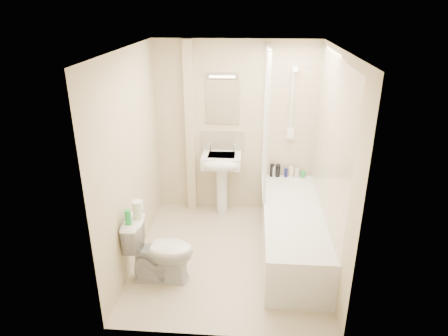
{
  "coord_description": "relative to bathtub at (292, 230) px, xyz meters",
  "views": [
    {
      "loc": [
        0.23,
        -4.02,
        2.84
      ],
      "look_at": [
        -0.08,
        0.2,
        1.06
      ],
      "focal_mm": 32.0,
      "sensor_mm": 36.0,
      "label": 1
    }
  ],
  "objects": [
    {
      "name": "mirror",
      "position": [
        -0.93,
        1.06,
        1.29
      ],
      "size": [
        0.46,
        0.01,
        0.6
      ],
      "primitive_type": "cube",
      "color": "white",
      "rests_on": "wall_back"
    },
    {
      "name": "splashback",
      "position": [
        -0.93,
        1.06,
        0.74
      ],
      "size": [
        0.6,
        0.02,
        0.3
      ],
      "primitive_type": "cube",
      "color": "beige",
      "rests_on": "wall_back"
    },
    {
      "name": "bathtub",
      "position": [
        0.0,
        0.0,
        0.0
      ],
      "size": [
        0.7,
        2.1,
        0.55
      ],
      "color": "white",
      "rests_on": "ground"
    },
    {
      "name": "tile_back",
      "position": [
        0.0,
        1.06,
        1.14
      ],
      "size": [
        0.7,
        0.01,
        1.75
      ],
      "primitive_type": "cube",
      "color": "beige",
      "rests_on": "wall_back"
    },
    {
      "name": "tile_right",
      "position": [
        0.34,
        0.0,
        1.14
      ],
      "size": [
        0.01,
        2.1,
        1.75
      ],
      "primitive_type": "cube",
      "color": "beige",
      "rests_on": "wall_right"
    },
    {
      "name": "bottle_green",
      "position": [
        0.21,
        0.98,
        0.31
      ],
      "size": [
        0.06,
        0.06,
        0.09
      ],
      "primitive_type": "cylinder",
      "color": "green",
      "rests_on": "bathtub"
    },
    {
      "name": "wall_left",
      "position": [
        -1.85,
        -0.18,
        0.91
      ],
      "size": [
        0.02,
        2.5,
        2.4
      ],
      "primitive_type": "cube",
      "color": "beige",
      "rests_on": "ground"
    },
    {
      "name": "shower_fixture",
      "position": [
        -0.0,
        1.02,
        1.26
      ],
      "size": [
        0.1,
        0.16,
        0.99
      ],
      "color": "white",
      "rests_on": "wall_back"
    },
    {
      "name": "bottle_black_a",
      "position": [
        -0.23,
        0.98,
        0.35
      ],
      "size": [
        0.06,
        0.06,
        0.19
      ],
      "primitive_type": "cylinder",
      "color": "black",
      "rests_on": "bathtub"
    },
    {
      "name": "toilet",
      "position": [
        -1.47,
        -0.65,
        0.07
      ],
      "size": [
        0.42,
        0.72,
        0.72
      ],
      "primitive_type": "imported",
      "rotation": [
        0.0,
        0.0,
        1.56
      ],
      "color": "white",
      "rests_on": "ground"
    },
    {
      "name": "bottle_white_a",
      "position": [
        -0.21,
        0.98,
        0.34
      ],
      "size": [
        0.05,
        0.05,
        0.15
      ],
      "primitive_type": "cylinder",
      "color": "silver",
      "rests_on": "bathtub"
    },
    {
      "name": "ceiling",
      "position": [
        -0.75,
        -0.18,
        2.11
      ],
      "size": [
        2.2,
        2.5,
        0.02
      ],
      "primitive_type": "cube",
      "color": "white",
      "rests_on": "wall_back"
    },
    {
      "name": "pipe_boxing",
      "position": [
        -1.37,
        1.01,
        0.91
      ],
      "size": [
        0.12,
        0.12,
        2.4
      ],
      "primitive_type": "cube",
      "color": "beige",
      "rests_on": "ground"
    },
    {
      "name": "strip_light",
      "position": [
        -0.93,
        1.04,
        1.66
      ],
      "size": [
        0.42,
        0.07,
        0.07
      ],
      "primitive_type": "cube",
      "color": "silver",
      "rests_on": "wall_back"
    },
    {
      "name": "shower_screen",
      "position": [
        -0.35,
        0.62,
        1.16
      ],
      "size": [
        0.04,
        0.92,
        1.8
      ],
      "color": "white",
      "rests_on": "bathtub"
    },
    {
      "name": "bottle_blue",
      "position": [
        -0.03,
        0.98,
        0.32
      ],
      "size": [
        0.05,
        0.05,
        0.12
      ],
      "primitive_type": "cylinder",
      "color": "navy",
      "rests_on": "bathtub"
    },
    {
      "name": "green_bottle",
      "position": [
        -1.76,
        -0.73,
        0.51
      ],
      "size": [
        0.07,
        0.07,
        0.16
      ],
      "primitive_type": "cylinder",
      "color": "green",
      "rests_on": "toilet"
    },
    {
      "name": "floor",
      "position": [
        -0.75,
        -0.18,
        -0.29
      ],
      "size": [
        2.5,
        2.5,
        0.0
      ],
      "primitive_type": "plane",
      "color": "beige",
      "rests_on": "ground"
    },
    {
      "name": "pedestal_sink",
      "position": [
        -0.93,
        0.84,
        0.43
      ],
      "size": [
        0.53,
        0.49,
        1.02
      ],
      "color": "white",
      "rests_on": "ground"
    },
    {
      "name": "bottle_white_b",
      "position": [
        0.12,
        0.98,
        0.33
      ],
      "size": [
        0.06,
        0.06,
        0.13
      ],
      "primitive_type": "cylinder",
      "color": "silver",
      "rests_on": "bathtub"
    },
    {
      "name": "wall_right",
      "position": [
        0.35,
        -0.18,
        0.91
      ],
      "size": [
        0.02,
        2.5,
        2.4
      ],
      "primitive_type": "cube",
      "color": "beige",
      "rests_on": "ground"
    },
    {
      "name": "bottle_cream",
      "position": [
        0.05,
        0.98,
        0.33
      ],
      "size": [
        0.06,
        0.06,
        0.15
      ],
      "primitive_type": "cylinder",
      "color": "#F6E6BE",
      "rests_on": "bathtub"
    },
    {
      "name": "toilet_roll_upper",
      "position": [
        -1.69,
        -0.59,
        0.58
      ],
      "size": [
        0.11,
        0.11,
        0.09
      ],
      "primitive_type": "cylinder",
      "color": "white",
      "rests_on": "toilet_roll_lower"
    },
    {
      "name": "bottle_black_b",
      "position": [
        -0.14,
        0.98,
        0.35
      ],
      "size": [
        0.06,
        0.06,
        0.18
      ],
      "primitive_type": "cylinder",
      "color": "black",
      "rests_on": "bathtub"
    },
    {
      "name": "wall_back",
      "position": [
        -0.75,
        1.07,
        0.91
      ],
      "size": [
        2.2,
        0.02,
        2.4
      ],
      "primitive_type": "cube",
      "color": "beige",
      "rests_on": "ground"
    },
    {
      "name": "toilet_roll_lower",
      "position": [
        -1.7,
        -0.59,
        0.48
      ],
      "size": [
        0.1,
        0.1,
        0.1
      ],
      "primitive_type": "cylinder",
      "color": "white",
      "rests_on": "toilet"
    }
  ]
}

